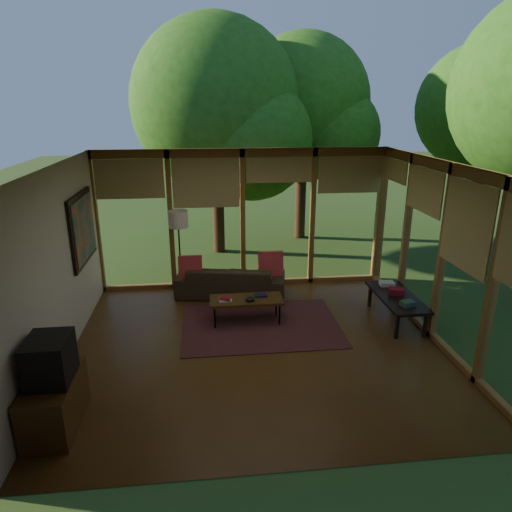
{
  "coord_description": "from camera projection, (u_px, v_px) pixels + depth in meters",
  "views": [
    {
      "loc": [
        -0.71,
        -6.06,
        3.48
      ],
      "look_at": [
        0.05,
        0.7,
        1.2
      ],
      "focal_mm": 32.0,
      "sensor_mm": 36.0,
      "label": 1
    }
  ],
  "objects": [
    {
      "name": "floor",
      "position": [
        258.0,
        346.0,
        6.89
      ],
      "size": [
        5.5,
        5.5,
        0.0
      ],
      "primitive_type": "plane",
      "color": "#5A3817",
      "rests_on": "ground"
    },
    {
      "name": "ceiling",
      "position": [
        258.0,
        166.0,
        6.03
      ],
      "size": [
        5.5,
        5.5,
        0.0
      ],
      "primitive_type": "plane",
      "rotation": [
        3.14,
        0.0,
        0.0
      ],
      "color": "white",
      "rests_on": "ground"
    },
    {
      "name": "wall_left",
      "position": [
        56.0,
        269.0,
        6.16
      ],
      "size": [
        0.04,
        5.0,
        2.7
      ],
      "primitive_type": "cube",
      "color": "beige",
      "rests_on": "ground"
    },
    {
      "name": "wall_front",
      "position": [
        290.0,
        353.0,
        4.1
      ],
      "size": [
        5.5,
        0.04,
        2.7
      ],
      "primitive_type": "cube",
      "color": "beige",
      "rests_on": "ground"
    },
    {
      "name": "window_wall_back",
      "position": [
        243.0,
        220.0,
        8.81
      ],
      "size": [
        5.5,
        0.12,
        2.7
      ],
      "primitive_type": "cube",
      "color": "olive",
      "rests_on": "ground"
    },
    {
      "name": "window_wall_right",
      "position": [
        442.0,
        255.0,
        6.75
      ],
      "size": [
        0.12,
        5.0,
        2.7
      ],
      "primitive_type": "cube",
      "color": "olive",
      "rests_on": "ground"
    },
    {
      "name": "exterior_lawn",
      "position": [
        467.0,
        213.0,
        15.28
      ],
      "size": [
        40.0,
        40.0,
        0.0
      ],
      "primitive_type": "plane",
      "color": "#2E4B1C",
      "rests_on": "ground"
    },
    {
      "name": "tree_nw",
      "position": [
        215.0,
        105.0,
        10.31
      ],
      "size": [
        3.83,
        3.83,
        5.38
      ],
      "color": "#3C2416",
      "rests_on": "ground"
    },
    {
      "name": "tree_ne",
      "position": [
        303.0,
        103.0,
        11.5
      ],
      "size": [
        3.34,
        3.34,
        5.19
      ],
      "color": "#3C2416",
      "rests_on": "ground"
    },
    {
      "name": "tree_far",
      "position": [
        480.0,
        108.0,
        11.1
      ],
      "size": [
        3.04,
        3.04,
        4.91
      ],
      "color": "#3C2416",
      "rests_on": "ground"
    },
    {
      "name": "rug",
      "position": [
        261.0,
        325.0,
        7.53
      ],
      "size": [
        2.57,
        1.82,
        0.01
      ],
      "primitive_type": "cube",
      "color": "maroon",
      "rests_on": "floor"
    },
    {
      "name": "sofa",
      "position": [
        231.0,
        280.0,
        8.65
      ],
      "size": [
        2.14,
        1.16,
        0.59
      ],
      "primitive_type": "imported",
      "rotation": [
        0.0,
        0.0,
        2.95
      ],
      "color": "#382A1C",
      "rests_on": "floor"
    },
    {
      "name": "pillow_left",
      "position": [
        190.0,
        268.0,
        8.42
      ],
      "size": [
        0.44,
        0.23,
        0.46
      ],
      "primitive_type": "cube",
      "rotation": [
        -0.21,
        0.0,
        0.0
      ],
      "color": "maroon",
      "rests_on": "sofa"
    },
    {
      "name": "pillow_right",
      "position": [
        271.0,
        264.0,
        8.58
      ],
      "size": [
        0.46,
        0.25,
        0.48
      ],
      "primitive_type": "cube",
      "rotation": [
        -0.21,
        0.0,
        0.0
      ],
      "color": "maroon",
      "rests_on": "sofa"
    },
    {
      "name": "ct_book_lower",
      "position": [
        225.0,
        300.0,
        7.43
      ],
      "size": [
        0.22,
        0.17,
        0.03
      ],
      "primitive_type": "cube",
      "rotation": [
        0.0,
        0.0,
        0.08
      ],
      "color": "beige",
      "rests_on": "coffee_table"
    },
    {
      "name": "ct_book_upper",
      "position": [
        225.0,
        298.0,
        7.42
      ],
      "size": [
        0.2,
        0.18,
        0.03
      ],
      "primitive_type": "cube",
      "rotation": [
        0.0,
        0.0,
        -0.31
      ],
      "color": "maroon",
      "rests_on": "coffee_table"
    },
    {
      "name": "ct_book_side",
      "position": [
        261.0,
        295.0,
        7.62
      ],
      "size": [
        0.21,
        0.16,
        0.03
      ],
      "primitive_type": "cube",
      "rotation": [
        0.0,
        0.0,
        0.02
      ],
      "color": "black",
      "rests_on": "coffee_table"
    },
    {
      "name": "ct_bowl",
      "position": [
        250.0,
        299.0,
        7.42
      ],
      "size": [
        0.16,
        0.16,
        0.07
      ],
      "primitive_type": "ellipsoid",
      "color": "black",
      "rests_on": "coffee_table"
    },
    {
      "name": "media_cabinet",
      "position": [
        55.0,
        403.0,
        5.1
      ],
      "size": [
        0.5,
        1.0,
        0.6
      ],
      "primitive_type": "cube",
      "color": "#4E3115",
      "rests_on": "floor"
    },
    {
      "name": "television",
      "position": [
        49.0,
        359.0,
        4.93
      ],
      "size": [
        0.45,
        0.55,
        0.5
      ],
      "primitive_type": "cube",
      "color": "black",
      "rests_on": "media_cabinet"
    },
    {
      "name": "console_book_a",
      "position": [
        408.0,
        303.0,
        7.17
      ],
      "size": [
        0.25,
        0.21,
        0.08
      ],
      "primitive_type": "cube",
      "rotation": [
        0.0,
        0.0,
        0.27
      ],
      "color": "#2D5041",
      "rests_on": "side_console"
    },
    {
      "name": "console_book_b",
      "position": [
        396.0,
        291.0,
        7.59
      ],
      "size": [
        0.29,
        0.25,
        0.11
      ],
      "primitive_type": "cube",
      "rotation": [
        0.0,
        0.0,
        -0.36
      ],
      "color": "maroon",
      "rests_on": "side_console"
    },
    {
      "name": "console_book_c",
      "position": [
        387.0,
        284.0,
        7.97
      ],
      "size": [
        0.26,
        0.2,
        0.07
      ],
      "primitive_type": "cube",
      "rotation": [
        0.0,
        0.0,
        -0.08
      ],
      "color": "beige",
      "rests_on": "side_console"
    },
    {
      "name": "floor_lamp",
      "position": [
        178.0,
        224.0,
        8.25
      ],
      "size": [
        0.36,
        0.36,
        1.65
      ],
      "color": "black",
      "rests_on": "floor"
    },
    {
      "name": "coffee_table",
      "position": [
        246.0,
        300.0,
        7.53
      ],
      "size": [
        1.2,
        0.5,
        0.43
      ],
      "color": "#4E3115",
      "rests_on": "floor"
    },
    {
      "name": "side_console",
      "position": [
        397.0,
        298.0,
        7.57
      ],
      "size": [
        0.6,
        1.4,
        0.46
      ],
      "color": "black",
      "rests_on": "floor"
    },
    {
      "name": "wall_painting",
      "position": [
        83.0,
        228.0,
        7.42
      ],
      "size": [
        0.06,
        1.35,
        1.15
      ],
      "color": "black",
      "rests_on": "wall_left"
    }
  ]
}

